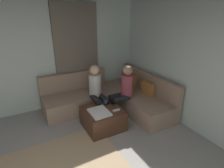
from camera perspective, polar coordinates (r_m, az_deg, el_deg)
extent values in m
cube|color=silver|center=(4.57, -27.06, 7.50)|extent=(0.12, 6.00, 2.70)
cube|color=#726659|center=(4.71, -10.82, 8.60)|extent=(0.06, 1.10, 2.50)
cube|color=#9E7F6B|center=(4.65, 7.51, -5.02)|extent=(2.10, 0.85, 0.42)
cube|color=#9E7F6B|center=(4.68, 11.28, 0.74)|extent=(2.10, 0.14, 0.45)
cube|color=#9E7F6B|center=(4.62, -10.17, -5.38)|extent=(0.85, 1.70, 0.42)
cube|color=#9E7F6B|center=(4.76, -11.94, 1.03)|extent=(0.14, 1.70, 0.45)
cube|color=#B27233|center=(4.98, 5.95, 1.06)|extent=(0.36, 0.12, 0.36)
cube|color=#B27233|center=(4.47, 11.03, -1.72)|extent=(0.36, 0.12, 0.36)
cube|color=#4C2D1E|center=(3.89, -2.92, -10.63)|extent=(0.76, 0.76, 0.42)
cube|color=white|center=(3.65, -4.00, -8.79)|extent=(0.44, 0.36, 0.04)
cylinder|color=#334C72|center=(4.00, -2.07, -5.37)|extent=(0.08, 0.08, 0.10)
cube|color=white|center=(3.73, 1.32, -8.17)|extent=(0.05, 0.15, 0.02)
cylinder|color=black|center=(4.12, 0.46, -8.61)|extent=(0.12, 0.12, 0.42)
cylinder|color=black|center=(4.25, -0.74, -7.54)|extent=(0.12, 0.12, 0.42)
cylinder|color=black|center=(4.08, 2.93, -4.64)|extent=(0.12, 0.40, 0.12)
cylinder|color=black|center=(4.22, 1.64, -3.69)|extent=(0.12, 0.40, 0.12)
cylinder|color=#993F4C|center=(4.14, 4.69, -0.45)|extent=(0.28, 0.28, 0.50)
sphere|color=tan|center=(4.02, 4.85, 4.31)|extent=(0.22, 0.22, 0.22)
cylinder|color=black|center=(4.11, -1.60, -8.64)|extent=(0.12, 0.12, 0.42)
cylinder|color=black|center=(4.05, -3.89, -9.25)|extent=(0.12, 0.12, 0.42)
cylinder|color=black|center=(4.14, -2.92, -4.18)|extent=(0.40, 0.12, 0.12)
cylinder|color=black|center=(4.08, -5.19, -4.71)|extent=(0.40, 0.12, 0.12)
cylinder|color=beige|center=(4.18, -5.30, -0.29)|extent=(0.28, 0.28, 0.50)
sphere|color=#D8AD8C|center=(4.05, -5.48, 4.43)|extent=(0.22, 0.22, 0.22)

